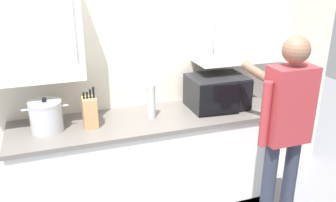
{
  "coord_description": "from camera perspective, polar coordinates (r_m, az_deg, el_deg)",
  "views": [
    {
      "loc": [
        -0.76,
        -1.95,
        2.13
      ],
      "look_at": [
        0.15,
        0.68,
        1.08
      ],
      "focal_mm": 37.87,
      "sensor_mm": 36.0,
      "label": 1
    }
  ],
  "objects": [
    {
      "name": "back_wall_tiled",
      "position": [
        3.15,
        -4.69,
        8.07
      ],
      "size": [
        4.23,
        0.44,
        2.66
      ],
      "color": "beige",
      "rests_on": "ground_plane"
    },
    {
      "name": "counter_unit",
      "position": [
        3.25,
        -2.82,
        -10.2
      ],
      "size": [
        2.31,
        0.64,
        0.93
      ],
      "color": "white",
      "rests_on": "ground_plane"
    },
    {
      "name": "microwave_oven",
      "position": [
        3.23,
        7.54,
        1.41
      ],
      "size": [
        0.51,
        0.42,
        0.29
      ],
      "color": "black",
      "rests_on": "counter_unit"
    },
    {
      "name": "thermos_flask",
      "position": [
        2.98,
        -2.73,
        -0.05
      ],
      "size": [
        0.08,
        0.08,
        0.3
      ],
      "color": "#B7BABF",
      "rests_on": "counter_unit"
    },
    {
      "name": "knife_block",
      "position": [
        2.9,
        -12.48,
        -1.66
      ],
      "size": [
        0.11,
        0.15,
        0.33
      ],
      "color": "tan",
      "rests_on": "counter_unit"
    },
    {
      "name": "stock_pot",
      "position": [
        2.91,
        -19.02,
        -2.35
      ],
      "size": [
        0.35,
        0.25,
        0.27
      ],
      "color": "#B7BABF",
      "rests_on": "counter_unit"
    },
    {
      "name": "person_figure",
      "position": [
        2.85,
        18.33,
        -3.57
      ],
      "size": [
        0.44,
        0.52,
        1.69
      ],
      "color": "#282D3D",
      "rests_on": "ground_plane"
    }
  ]
}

